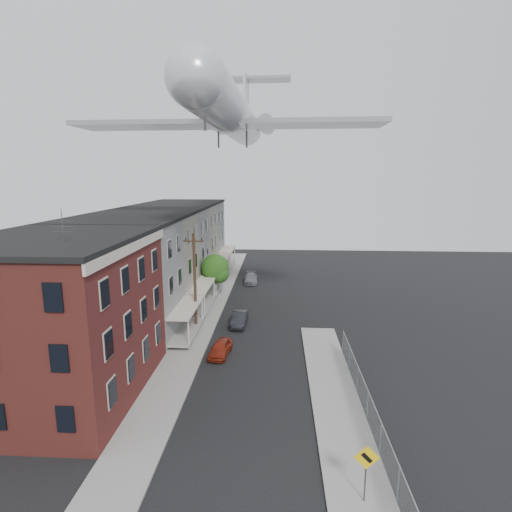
% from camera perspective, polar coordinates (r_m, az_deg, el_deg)
% --- Properties ---
extents(ground, '(120.00, 120.00, 0.00)m').
position_cam_1_polar(ground, '(21.24, -2.72, -29.35)').
color(ground, black).
rests_on(ground, ground).
extents(sidewalk_left, '(3.00, 62.00, 0.12)m').
position_cam_1_polar(sidewalk_left, '(42.96, -6.76, -7.53)').
color(sidewalk_left, gray).
rests_on(sidewalk_left, ground).
extents(sidewalk_right, '(3.00, 26.00, 0.12)m').
position_cam_1_polar(sidewalk_right, '(26.24, 11.63, -20.63)').
color(sidewalk_right, gray).
rests_on(sidewalk_right, ground).
extents(curb_left, '(0.15, 62.00, 0.14)m').
position_cam_1_polar(curb_left, '(42.73, -4.83, -7.58)').
color(curb_left, gray).
rests_on(curb_left, ground).
extents(curb_right, '(0.15, 26.00, 0.14)m').
position_cam_1_polar(curb_right, '(26.07, 8.26, -20.71)').
color(curb_right, gray).
rests_on(curb_right, ground).
extents(corner_building, '(10.31, 12.30, 12.15)m').
position_cam_1_polar(corner_building, '(28.21, -26.48, -7.86)').
color(corner_building, '#351511').
rests_on(corner_building, ground).
extents(row_house_a, '(11.98, 7.00, 10.30)m').
position_cam_1_polar(row_house_a, '(36.38, -19.10, -3.22)').
color(row_house_a, '#5F5F5D').
rests_on(row_house_a, ground).
extents(row_house_b, '(11.98, 7.00, 10.30)m').
position_cam_1_polar(row_house_b, '(42.75, -15.59, -0.91)').
color(row_house_b, slate).
rests_on(row_house_b, ground).
extents(row_house_c, '(11.98, 7.00, 10.30)m').
position_cam_1_polar(row_house_c, '(49.30, -13.01, 0.79)').
color(row_house_c, '#5F5F5D').
rests_on(row_house_c, ground).
extents(row_house_d, '(11.98, 7.00, 10.30)m').
position_cam_1_polar(row_house_d, '(55.96, -11.03, 2.09)').
color(row_house_d, slate).
rests_on(row_house_d, ground).
extents(row_house_e, '(11.98, 7.00, 10.30)m').
position_cam_1_polar(row_house_e, '(62.69, -9.47, 3.11)').
color(row_house_e, '#5F5F5D').
rests_on(row_house_e, ground).
extents(chainlink_fence, '(0.06, 18.06, 1.90)m').
position_cam_1_polar(chainlink_fence, '(25.18, 15.66, -19.82)').
color(chainlink_fence, gray).
rests_on(chainlink_fence, ground).
extents(warning_sign, '(1.10, 0.11, 2.80)m').
position_cam_1_polar(warning_sign, '(19.55, 15.47, -26.83)').
color(warning_sign, '#515156').
rests_on(warning_sign, ground).
extents(utility_pole, '(1.80, 0.26, 9.00)m').
position_cam_1_polar(utility_pole, '(36.01, -8.72, -3.61)').
color(utility_pole, black).
rests_on(utility_pole, ground).
extents(street_tree, '(3.22, 3.20, 5.20)m').
position_cam_1_polar(street_tree, '(45.72, -5.73, -1.93)').
color(street_tree, black).
rests_on(street_tree, ground).
extents(car_near, '(1.81, 3.58, 1.17)m').
position_cam_1_polar(car_near, '(32.31, -5.10, -12.99)').
color(car_near, maroon).
rests_on(car_near, ground).
extents(car_mid, '(1.45, 3.84, 1.25)m').
position_cam_1_polar(car_mid, '(38.24, -2.37, -8.96)').
color(car_mid, black).
rests_on(car_mid, ground).
extents(car_far, '(1.89, 4.18, 1.19)m').
position_cam_1_polar(car_far, '(53.10, -0.74, -3.19)').
color(car_far, slate).
rests_on(car_far, ground).
extents(airplane, '(26.81, 30.61, 8.89)m').
position_cam_1_polar(airplane, '(38.87, -3.50, 19.53)').
color(airplane, silver).
rests_on(airplane, ground).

